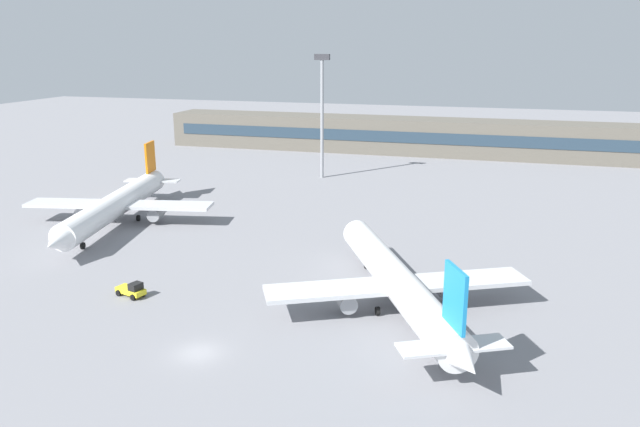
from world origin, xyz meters
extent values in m
plane|color=gray|center=(0.00, 40.00, 0.00)|extent=(400.00, 400.00, 0.00)
cube|color=#5B564C|center=(0.00, 114.48, 4.50)|extent=(123.40, 12.00, 9.00)
cube|color=#263847|center=(0.00, 108.43, 4.95)|extent=(117.23, 0.16, 2.80)
cylinder|color=silver|center=(15.90, 15.76, 3.16)|extent=(18.88, 32.40, 3.64)
cone|color=silver|center=(7.34, 32.60, 3.16)|extent=(4.90, 5.14, 3.46)
cone|color=silver|center=(24.38, -0.91, 3.16)|extent=(3.92, 4.40, 2.55)
cube|color=#197FBF|center=(23.07, 1.67, 7.62)|extent=(2.22, 3.92, 5.27)
cube|color=silver|center=(23.20, 1.41, 3.35)|extent=(9.76, 6.74, 0.23)
cube|color=silver|center=(16.34, 14.91, 2.88)|extent=(27.71, 17.13, 0.48)
cylinder|color=gray|center=(21.46, 17.51, 1.52)|extent=(3.10, 3.60, 1.92)
cylinder|color=gray|center=(11.21, 12.30, 1.52)|extent=(3.10, 3.60, 1.92)
cylinder|color=black|center=(10.43, 26.52, 0.48)|extent=(0.78, 1.03, 0.96)
cylinder|color=black|center=(18.99, 15.18, 0.48)|extent=(0.78, 1.03, 0.96)
cylinder|color=black|center=(14.55, 12.92, 0.48)|extent=(0.78, 1.03, 0.96)
cylinder|color=white|center=(-31.89, 35.46, 3.28)|extent=(10.64, 35.84, 3.78)
cone|color=white|center=(-28.09, 16.23, 3.28)|extent=(4.33, 4.77, 3.59)
cone|color=white|center=(-35.65, 54.50, 3.28)|extent=(3.33, 4.22, 2.64)
cube|color=orange|center=(-35.07, 51.55, 7.90)|extent=(1.20, 4.36, 5.47)
cube|color=silver|center=(-35.12, 51.84, 3.48)|extent=(10.29, 4.66, 0.24)
cube|color=silver|center=(-32.08, 36.43, 2.98)|extent=(30.18, 10.46, 0.50)
cylinder|color=gray|center=(-37.93, 35.28, 1.58)|extent=(2.57, 3.51, 1.99)
cylinder|color=gray|center=(-26.23, 37.59, 1.58)|extent=(2.57, 3.51, 1.99)
cylinder|color=black|center=(-29.46, 23.17, 0.50)|extent=(0.58, 1.05, 0.99)
cylinder|color=black|center=(-34.81, 36.91, 0.50)|extent=(0.58, 1.05, 0.99)
cylinder|color=black|center=(-29.74, 37.91, 0.50)|extent=(0.58, 1.05, 0.99)
cube|color=yellow|center=(-13.63, 10.28, 0.65)|extent=(3.88, 2.46, 0.60)
cube|color=black|center=(-12.77, 10.03, 1.30)|extent=(1.45, 1.66, 0.90)
cylinder|color=black|center=(-12.70, 9.19, 0.35)|extent=(0.74, 0.44, 0.70)
cylinder|color=black|center=(-12.26, 10.69, 0.35)|extent=(0.74, 0.44, 0.70)
cylinder|color=black|center=(-15.00, 9.88, 0.35)|extent=(0.74, 0.44, 0.70)
cylinder|color=black|center=(-14.56, 11.37, 0.35)|extent=(0.74, 0.44, 0.70)
cylinder|color=gray|center=(-10.26, 78.70, 12.26)|extent=(0.70, 0.70, 24.53)
cube|color=#333338|center=(-10.26, 78.70, 25.13)|extent=(3.20, 0.80, 1.20)
camera|label=1|loc=(25.56, -47.66, 28.11)|focal=35.07mm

